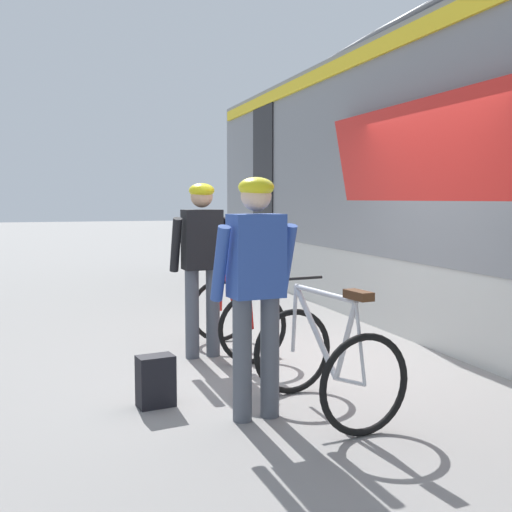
{
  "coord_description": "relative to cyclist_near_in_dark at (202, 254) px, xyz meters",
  "views": [
    {
      "loc": [
        -2.52,
        -5.55,
        1.61
      ],
      "look_at": [
        -0.61,
        0.2,
        1.05
      ],
      "focal_mm": 43.73,
      "sensor_mm": 36.0,
      "label": 1
    }
  ],
  "objects": [
    {
      "name": "bicycle_near_red",
      "position": [
        0.38,
        0.08,
        -0.65
      ],
      "size": [
        0.76,
        1.1,
        0.99
      ],
      "color": "black",
      "rests_on": "ground"
    },
    {
      "name": "water_bottle_near_the_bikes",
      "position": [
        0.7,
        -0.13,
        -0.95
      ],
      "size": [
        0.08,
        0.08,
        0.21
      ],
      "primitive_type": "cylinder",
      "color": "silver",
      "rests_on": "ground"
    },
    {
      "name": "cyclist_near_in_dark",
      "position": [
        0.0,
        0.0,
        0.0
      ],
      "size": [
        0.62,
        0.33,
        1.76
      ],
      "color": "#4C515B",
      "rests_on": "ground"
    },
    {
      "name": "ground_plane",
      "position": [
        1.07,
        -0.54,
        -1.05
      ],
      "size": [
        80.0,
        80.0,
        0.0
      ],
      "primitive_type": "plane",
      "color": "gray"
    },
    {
      "name": "bicycle_far_silver",
      "position": [
        0.49,
        -1.92,
        -0.65
      ],
      "size": [
        0.83,
        1.15,
        0.99
      ],
      "color": "black",
      "rests_on": "ground"
    },
    {
      "name": "backpack_on_platform",
      "position": [
        -0.7,
        -1.37,
        -0.85
      ],
      "size": [
        0.3,
        0.22,
        0.4
      ],
      "primitive_type": "cube",
      "rotation": [
        0.0,
        0.0,
        0.15
      ],
      "color": "black",
      "rests_on": "ground"
    },
    {
      "name": "cyclist_far_in_blue",
      "position": [
        -0.05,
        -1.87,
        0.0
      ],
      "size": [
        0.63,
        0.35,
        1.76
      ],
      "color": "#4C515B",
      "rests_on": "ground"
    }
  ]
}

